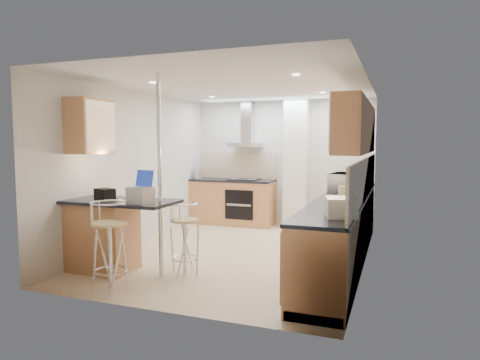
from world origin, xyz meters
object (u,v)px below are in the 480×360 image
(laptop, at_px, (140,195))
(bar_stool_end, at_px, (185,238))
(microwave, at_px, (346,184))
(bread_bin, at_px, (341,207))
(bar_stool_near, at_px, (110,246))

(laptop, relative_size, bar_stool_end, 0.31)
(microwave, height_order, bar_stool_end, microwave)
(bar_stool_end, distance_m, bread_bin, 2.07)
(bar_stool_near, xyz_separation_m, bread_bin, (2.48, 0.47, 0.51))
(microwave, xyz_separation_m, laptop, (-2.21, -1.84, -0.04))
(microwave, relative_size, bar_stool_near, 0.55)
(bread_bin, bearing_deg, laptop, 164.72)
(laptop, height_order, bar_stool_near, laptop)
(microwave, bearing_deg, laptop, 137.74)
(microwave, distance_m, bar_stool_end, 2.42)
(microwave, relative_size, bread_bin, 1.53)
(laptop, xyz_separation_m, bar_stool_near, (-0.12, -0.46, -0.53))
(bar_stool_near, relative_size, bread_bin, 2.76)
(microwave, relative_size, laptop, 1.99)
(microwave, distance_m, laptop, 2.88)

